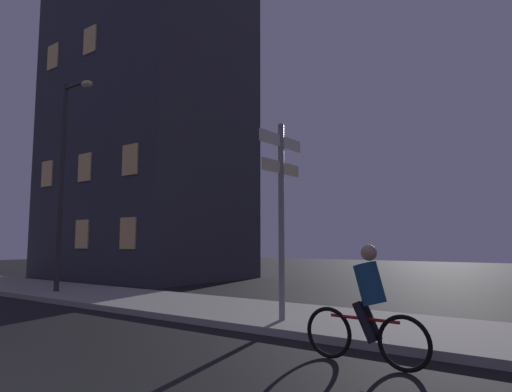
% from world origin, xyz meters
% --- Properties ---
extents(sidewalk_kerb, '(40.00, 3.10, 0.14)m').
position_xyz_m(sidewalk_kerb, '(0.00, 7.12, 0.07)').
color(sidewalk_kerb, '#9E9991').
rests_on(sidewalk_kerb, ground_plane).
extents(signpost, '(0.12, 1.48, 3.90)m').
position_xyz_m(signpost, '(0.49, 6.39, 2.45)').
color(signpost, gray).
rests_on(signpost, sidewalk_kerb).
extents(street_lamp, '(1.50, 0.28, 6.65)m').
position_xyz_m(street_lamp, '(-7.82, 6.62, 4.01)').
color(street_lamp, '#2D2D30').
rests_on(street_lamp, sidewalk_kerb).
extents(cyclist, '(1.82, 0.35, 1.61)m').
position_xyz_m(cyclist, '(2.90, 4.78, 0.75)').
color(cyclist, black).
rests_on(cyclist, ground_plane).
extents(building_left_block, '(9.01, 6.57, 19.98)m').
position_xyz_m(building_left_block, '(-11.61, 13.02, 9.99)').
color(building_left_block, '#383842').
rests_on(building_left_block, ground_plane).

